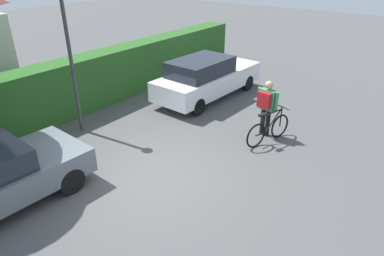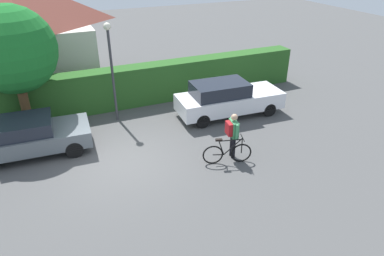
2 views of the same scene
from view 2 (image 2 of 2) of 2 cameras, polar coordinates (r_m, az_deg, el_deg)
name	(u,v)px [view 2 (image 2 of 2)]	position (r m, az deg, el deg)	size (l,w,h in m)	color
ground_plane	(124,161)	(12.02, -11.06, -5.39)	(60.00, 60.00, 0.00)	#4B4B4B
hedge_row	(97,91)	(15.60, -15.27, 5.80)	(19.40, 0.90, 1.74)	#285720
house_distant	(21,33)	(19.09, -26.09, 13.75)	(6.48, 5.56, 5.25)	beige
parked_car_near	(29,136)	(13.15, -25.03, -1.16)	(4.00, 1.94, 1.32)	slate
parked_car_far	(227,98)	(14.70, 5.76, 4.85)	(4.52, 1.85, 1.49)	silver
bicycle	(227,153)	(11.60, 5.77, -4.06)	(1.60, 0.63, 0.95)	black
person_rider	(233,132)	(11.64, 6.64, -0.60)	(0.39, 0.65, 1.62)	black
street_lamp	(111,59)	(13.95, -13.11, 10.90)	(0.28, 0.28, 3.94)	#38383D
tree_kerbside	(12,50)	(14.16, -27.37, 11.22)	(3.15, 3.15, 4.74)	brown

